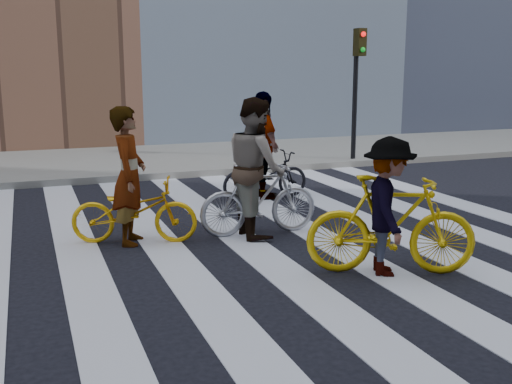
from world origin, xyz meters
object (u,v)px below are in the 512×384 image
rider_left (129,176)px  rider_right (388,207)px  rider_rear (263,146)px  traffic_signal (357,73)px  bike_yellow_right (391,225)px  bike_dark_rear (265,175)px  rider_mid (256,167)px  bike_yellow_left (134,211)px  bike_silver_mid (259,199)px

rider_left → rider_right: rider_left is taller
rider_left → rider_rear: size_ratio=0.95×
traffic_signal → rider_rear: traffic_signal is taller
bike_yellow_right → bike_dark_rear: size_ratio=1.17×
rider_mid → bike_yellow_left: bearing=84.8°
bike_yellow_left → bike_dark_rear: 3.43m
traffic_signal → bike_dark_rear: bearing=-141.0°
bike_yellow_left → bike_yellow_right: (2.56, -2.36, 0.14)m
rider_right → traffic_signal: bearing=-3.4°
rider_right → bike_yellow_right: bearing=-65.6°
traffic_signal → bike_dark_rear: 4.99m
bike_yellow_left → rider_mid: 1.80m
bike_yellow_left → rider_right: 3.46m
traffic_signal → rider_right: size_ratio=2.06×
rider_right → bike_silver_mid: bearing=44.0°
bike_dark_rear → bike_yellow_left: bearing=124.1°
bike_silver_mid → rider_left: 1.86m
bike_silver_mid → bike_yellow_right: 2.28m
traffic_signal → rider_right: (-3.86, -7.31, -1.47)m
bike_yellow_left → rider_mid: size_ratio=0.87×
traffic_signal → bike_dark_rear: size_ratio=1.99×
rider_left → rider_rear: (2.76, 2.03, 0.05)m
traffic_signal → rider_mid: bearing=-132.0°
traffic_signal → rider_left: 8.22m
bike_yellow_right → rider_right: 0.23m
bike_dark_rear → rider_left: 3.50m
traffic_signal → rider_right: traffic_signal is taller
rider_right → rider_rear: (0.20, 4.39, 0.18)m
bike_yellow_right → rider_rear: 4.41m
traffic_signal → rider_left: size_ratio=1.77×
rider_left → bike_yellow_left: bearing=-70.9°
traffic_signal → rider_left: bearing=-142.3°
bike_dark_rear → rider_mid: bearing=152.6°
rider_rear → bike_yellow_right: bearing=175.8°
bike_silver_mid → bike_dark_rear: bearing=-21.7°
traffic_signal → bike_yellow_left: traffic_signal is taller
bike_yellow_right → rider_rear: size_ratio=0.99×
bike_dark_rear → traffic_signal: bearing=-53.2°
rider_rear → rider_right: bearing=175.2°
rider_rear → rider_left: bearing=124.1°
bike_silver_mid → rider_left: (-1.80, 0.23, 0.41)m
rider_right → rider_rear: rider_rear is taller
bike_yellow_left → bike_silver_mid: (1.75, -0.23, 0.08)m
bike_silver_mid → rider_rear: (0.96, 2.26, 0.46)m
bike_yellow_left → rider_rear: (2.71, 2.03, 0.54)m
traffic_signal → rider_mid: traffic_signal is taller
bike_yellow_right → rider_left: size_ratio=1.04×
traffic_signal → rider_rear: bearing=-141.3°
bike_yellow_left → rider_mid: bearing=-78.5°
bike_dark_rear → rider_rear: (-0.05, 0.00, 0.55)m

